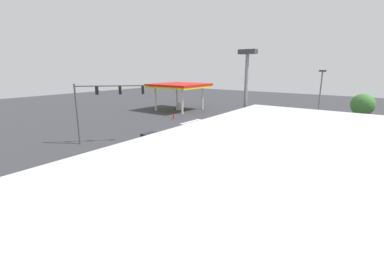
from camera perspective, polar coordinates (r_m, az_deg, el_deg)
The scene contains 11 objects.
ground_plane at distance 29.22m, azimuth -0.00°, elevation -2.44°, with size 127.45×127.45×0.00m, color #333338.
crosswalk_markings at distance 35.65m, azimuth 7.35°, elevation 0.31°, with size 12.49×4.40×0.01m.
traffic_signal_mast at distance 28.42m, azimuth -19.49°, elevation 6.09°, with size 5.20×5.20×6.32m.
car_1 at distance 25.45m, azimuth -8.25°, elevation -3.26°, with size 4.83×2.04×1.60m.
car_2 at distance 23.98m, azimuth 3.81°, elevation -4.10°, with size 1.97×4.47×1.67m.
gas_station_canopy at distance 49.25m, azimuth -2.86°, elevation 9.23°, with size 9.32×9.32×5.02m.
pedestrian at distance 33.04m, azimuth 20.51°, elevation 0.18°, with size 0.41×0.41×1.65m.
street_light_pole_a at distance 35.80m, azimuth 26.55°, elevation 6.57°, with size 0.80×0.36×7.64m.
street_light_pole_b at distance 12.33m, azimuth 11.51°, elevation 0.22°, with size 0.80×0.36×8.65m.
tree_corner_a at distance 38.31m, azimuth 33.70°, elevation 4.32°, with size 2.75×2.75×4.83m.
fire_hydrant at distance 40.55m, azimuth -4.10°, elevation 2.55°, with size 0.22×0.22×0.86m.
Camera 1 is at (-16.47, 22.83, 7.83)m, focal length 24.00 mm.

